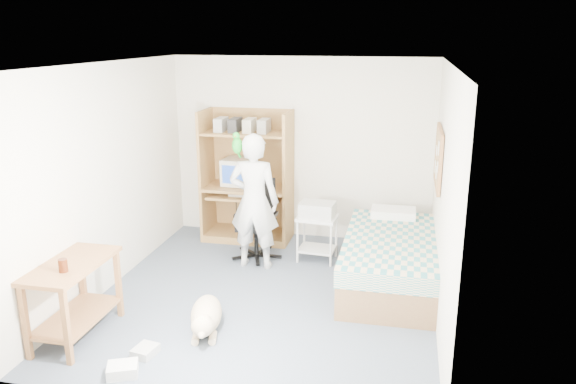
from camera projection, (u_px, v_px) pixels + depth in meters
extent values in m
plane|color=#454E5E|center=(267.00, 296.00, 6.19)|extent=(4.00, 4.00, 0.00)
cube|color=silver|center=(301.00, 149.00, 7.73)|extent=(3.60, 0.02, 2.50)
cube|color=silver|center=(444.00, 197.00, 5.48)|extent=(0.02, 4.00, 2.50)
cube|color=silver|center=(108.00, 178.00, 6.21)|extent=(0.02, 4.00, 2.50)
cube|color=white|center=(264.00, 64.00, 5.50)|extent=(3.60, 4.00, 0.02)
cube|color=olive|center=(207.00, 174.00, 7.80)|extent=(0.04, 0.60, 1.80)
cube|color=olive|center=(288.00, 179.00, 7.56)|extent=(0.04, 0.60, 1.80)
cube|color=olive|center=(253.00, 172.00, 7.95)|extent=(1.20, 0.02, 1.80)
cube|color=olive|center=(247.00, 188.00, 7.72)|extent=(1.12, 0.60, 0.04)
cube|color=olive|center=(246.00, 196.00, 7.68)|extent=(1.00, 0.50, 0.03)
cube|color=olive|center=(246.00, 133.00, 7.52)|extent=(1.12, 0.55, 0.03)
cube|color=olive|center=(248.00, 235.00, 7.91)|extent=(1.12, 0.60, 0.10)
cube|color=brown|center=(389.00, 269.00, 6.44)|extent=(1.00, 2.00, 0.36)
cube|color=teal|center=(390.00, 246.00, 6.36)|extent=(1.02, 2.02, 0.20)
cube|color=white|center=(393.00, 213.00, 7.08)|extent=(0.55, 0.35, 0.12)
cube|color=brown|center=(71.00, 265.00, 5.17)|extent=(0.50, 1.00, 0.04)
cube|color=brown|center=(26.00, 324.00, 4.89)|extent=(0.05, 0.05, 0.70)
cube|color=brown|center=(67.00, 328.00, 4.81)|extent=(0.05, 0.05, 0.70)
cube|color=brown|center=(83.00, 281.00, 5.74)|extent=(0.05, 0.05, 0.70)
cube|color=brown|center=(118.00, 284.00, 5.66)|extent=(0.05, 0.05, 0.70)
cube|color=brown|center=(77.00, 317.00, 5.32)|extent=(0.46, 0.92, 0.03)
cube|color=olive|center=(439.00, 158.00, 6.28)|extent=(0.03, 0.90, 0.60)
cube|color=brown|center=(441.00, 130.00, 6.19)|extent=(0.04, 0.94, 0.04)
cube|color=brown|center=(436.00, 184.00, 6.36)|extent=(0.04, 0.94, 0.04)
cylinder|color=black|center=(257.00, 255.00, 7.23)|extent=(0.57, 0.57, 0.06)
cylinder|color=black|center=(256.00, 242.00, 7.18)|extent=(0.06, 0.06, 0.38)
cube|color=black|center=(256.00, 225.00, 7.12)|extent=(0.43, 0.43, 0.08)
cube|color=black|center=(260.00, 197.00, 7.24)|extent=(0.40, 0.06, 0.52)
cube|color=black|center=(238.00, 213.00, 7.13)|extent=(0.04, 0.28, 0.04)
cube|color=black|center=(274.00, 216.00, 7.04)|extent=(0.04, 0.28, 0.04)
imported|color=silver|center=(254.00, 201.00, 6.77)|extent=(0.61, 0.40, 1.67)
ellipsoid|color=#169918|center=(237.00, 146.00, 6.65)|extent=(0.12, 0.12, 0.20)
sphere|color=#169918|center=(236.00, 136.00, 6.58)|extent=(0.08, 0.08, 0.08)
cone|color=#DE5313|center=(235.00, 136.00, 6.54)|extent=(0.03, 0.04, 0.03)
cylinder|color=#169918|center=(239.00, 154.00, 6.72)|extent=(0.03, 0.13, 0.12)
ellipsoid|color=tan|center=(206.00, 314.00, 5.49)|extent=(0.45, 0.68, 0.29)
sphere|color=tan|center=(203.00, 326.00, 5.13)|extent=(0.21, 0.21, 0.21)
cone|color=tan|center=(196.00, 317.00, 5.09)|extent=(0.06, 0.06, 0.08)
cone|color=tan|center=(208.00, 317.00, 5.09)|extent=(0.06, 0.06, 0.08)
ellipsoid|color=tan|center=(202.00, 334.00, 5.06)|extent=(0.10, 0.13, 0.07)
cylinder|color=tan|center=(210.00, 303.00, 5.83)|extent=(0.10, 0.21, 0.10)
cube|color=silver|center=(317.00, 218.00, 7.03)|extent=(0.51, 0.42, 0.04)
cube|color=silver|center=(317.00, 249.00, 7.14)|extent=(0.47, 0.38, 0.03)
cylinder|color=silver|center=(298.00, 242.00, 6.99)|extent=(0.03, 0.03, 0.56)
cylinder|color=silver|center=(332.00, 245.00, 6.90)|extent=(0.03, 0.03, 0.56)
cylinder|color=silver|center=(303.00, 233.00, 7.30)|extent=(0.03, 0.03, 0.56)
cylinder|color=silver|center=(336.00, 236.00, 7.21)|extent=(0.03, 0.03, 0.56)
cube|color=#AAA9A5|center=(318.00, 209.00, 7.00)|extent=(0.44, 0.35, 0.18)
cube|color=beige|center=(238.00, 171.00, 7.74)|extent=(0.42, 0.44, 0.37)
cube|color=navy|center=(233.00, 175.00, 7.56)|extent=(0.31, 0.04, 0.25)
cube|color=beige|center=(246.00, 195.00, 7.63)|extent=(0.45, 0.17, 0.03)
cylinder|color=yellow|center=(271.00, 184.00, 7.58)|extent=(0.08, 0.08, 0.12)
cylinder|color=#421A0A|center=(63.00, 265.00, 4.96)|extent=(0.08, 0.08, 0.12)
cube|color=silver|center=(123.00, 370.00, 4.74)|extent=(0.31, 0.28, 0.10)
cube|color=#B1B1AC|center=(145.00, 351.00, 5.04)|extent=(0.22, 0.25, 0.08)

